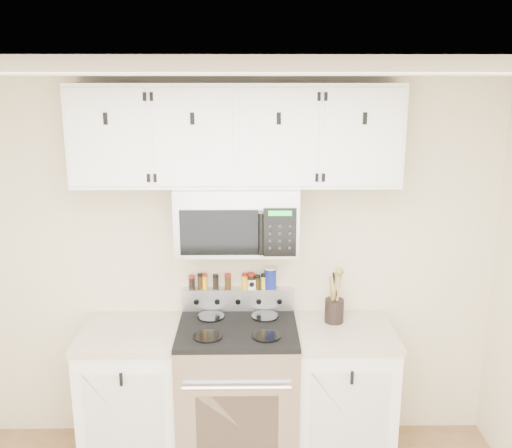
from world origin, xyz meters
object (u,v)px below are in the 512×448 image
(range, at_px, (238,391))
(microwave, at_px, (237,218))
(salt_canister, at_px, (270,278))
(utensil_crock, at_px, (334,309))

(range, relative_size, microwave, 1.45)
(range, xyz_separation_m, salt_canister, (0.22, 0.28, 0.69))
(range, xyz_separation_m, utensil_crock, (0.64, 0.13, 0.53))
(microwave, bearing_deg, salt_canister, 35.49)
(range, height_order, utensil_crock, utensil_crock)
(microwave, height_order, salt_canister, microwave)
(microwave, relative_size, utensil_crock, 2.07)
(microwave, distance_m, utensil_crock, 0.89)
(salt_canister, bearing_deg, range, -127.76)
(range, distance_m, salt_canister, 0.78)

